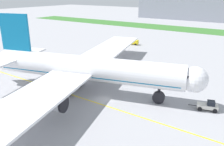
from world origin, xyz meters
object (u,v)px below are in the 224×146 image
pushback_tug (208,106)px  ground_crew_wingwalker_port (77,84)px  airliner_foreground (83,68)px  service_truck_fuel_bowser (132,41)px  ground_crew_wingwalker_starboard (33,92)px  service_truck_baggage_loader (111,48)px

pushback_tug → ground_crew_wingwalker_port: pushback_tug is taller
airliner_foreground → service_truck_fuel_bowser: size_ratio=15.29×
airliner_foreground → ground_crew_wingwalker_starboard: (-8.92, -8.65, -5.41)m
pushback_tug → ground_crew_wingwalker_starboard: pushback_tug is taller
airliner_foreground → service_truck_baggage_loader: bearing=115.9°
service_truck_baggage_loader → service_truck_fuel_bowser: bearing=86.5°
ground_crew_wingwalker_starboard → service_truck_baggage_loader: bearing=102.1°
pushback_tug → ground_crew_wingwalker_starboard: bearing=-155.5°
pushback_tug → service_truck_baggage_loader: bearing=146.2°
ground_crew_wingwalker_starboard → service_truck_baggage_loader: (-10.46, 48.63, 0.42)m
ground_crew_wingwalker_port → ground_crew_wingwalker_starboard: bearing=-117.9°
airliner_foreground → pushback_tug: bearing=16.3°
airliner_foreground → pushback_tug: 29.70m
pushback_tug → service_truck_fuel_bowser: service_truck_fuel_bowser is taller
pushback_tug → ground_crew_wingwalker_starboard: size_ratio=3.66×
ground_crew_wingwalker_starboard → service_truck_baggage_loader: 49.75m
ground_crew_wingwalker_port → ground_crew_wingwalker_starboard: (-5.35, -10.13, 0.01)m
ground_crew_wingwalker_starboard → service_truck_fuel_bowser: service_truck_fuel_bowser is taller
service_truck_fuel_bowser → service_truck_baggage_loader: bearing=-93.5°
ground_crew_wingwalker_port → service_truck_baggage_loader: service_truck_baggage_loader is taller
ground_crew_wingwalker_port → service_truck_fuel_bowser: bearing=105.2°
ground_crew_wingwalker_port → ground_crew_wingwalker_starboard: ground_crew_wingwalker_starboard is taller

